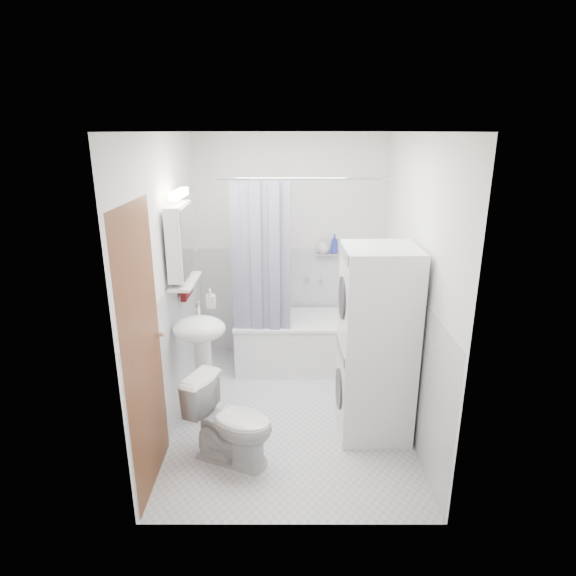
{
  "coord_description": "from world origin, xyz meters",
  "views": [
    {
      "loc": [
        -0.02,
        -3.76,
        2.41
      ],
      "look_at": [
        -0.02,
        0.15,
        1.13
      ],
      "focal_mm": 30.0,
      "sensor_mm": 36.0,
      "label": 1
    }
  ],
  "objects_px": {
    "sink": "(201,345)",
    "washer_dryer": "(376,344)",
    "bathtub": "(303,340)",
    "toilet": "(231,422)"
  },
  "relations": [
    {
      "from": "sink",
      "to": "washer_dryer",
      "type": "relative_size",
      "value": 0.66
    },
    {
      "from": "bathtub",
      "to": "sink",
      "type": "xyz_separation_m",
      "value": [
        -0.89,
        -1.01,
        0.41
      ]
    },
    {
      "from": "sink",
      "to": "toilet",
      "type": "relative_size",
      "value": 1.56
    },
    {
      "from": "sink",
      "to": "bathtub",
      "type": "bearing_deg",
      "value": 48.72
    },
    {
      "from": "bathtub",
      "to": "washer_dryer",
      "type": "xyz_separation_m",
      "value": [
        0.54,
        -1.18,
        0.5
      ]
    },
    {
      "from": "washer_dryer",
      "to": "bathtub",
      "type": "bearing_deg",
      "value": 113.68
    },
    {
      "from": "sink",
      "to": "toilet",
      "type": "height_order",
      "value": "sink"
    },
    {
      "from": "bathtub",
      "to": "washer_dryer",
      "type": "bearing_deg",
      "value": -65.3
    },
    {
      "from": "washer_dryer",
      "to": "sink",
      "type": "bearing_deg",
      "value": 172.07
    },
    {
      "from": "bathtub",
      "to": "sink",
      "type": "bearing_deg",
      "value": -131.28
    }
  ]
}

